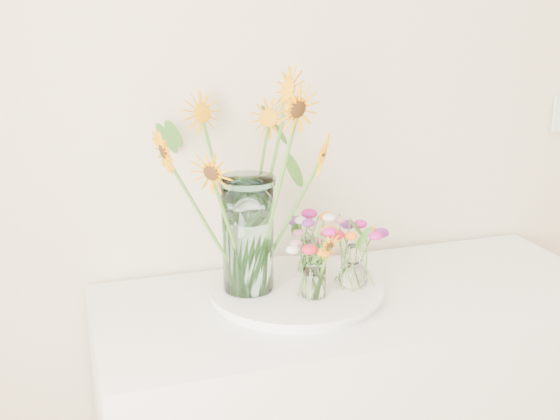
{
  "coord_description": "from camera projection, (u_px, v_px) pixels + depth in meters",
  "views": [
    {
      "loc": [
        -1.15,
        0.36,
        1.65
      ],
      "look_at": [
        -0.61,
        1.99,
        1.14
      ],
      "focal_mm": 45.0,
      "sensor_mm": 36.0,
      "label": 1
    }
  ],
  "objects": [
    {
      "name": "tray",
      "position": [
        296.0,
        293.0,
        1.85
      ],
      "size": [
        0.44,
        0.44,
        0.02
      ],
      "primitive_type": "cylinder",
      "color": "white",
      "rests_on": "counter"
    },
    {
      "name": "mason_jar",
      "position": [
        248.0,
        235.0,
        1.79
      ],
      "size": [
        0.18,
        0.18,
        0.31
      ],
      "primitive_type": "cylinder",
      "rotation": [
        0.0,
        0.0,
        -0.43
      ],
      "color": "#A1D0D2",
      "rests_on": "tray"
    },
    {
      "name": "sunflower_bouquet",
      "position": [
        247.0,
        184.0,
        1.75
      ],
      "size": [
        0.87,
        0.87,
        0.58
      ],
      "primitive_type": null,
      "rotation": [
        0.0,
        0.0,
        -0.43
      ],
      "color": "#FFA005",
      "rests_on": "tray"
    },
    {
      "name": "small_vase_a",
      "position": [
        314.0,
        278.0,
        1.78
      ],
      "size": [
        0.07,
        0.07,
        0.11
      ],
      "primitive_type": "cylinder",
      "rotation": [
        0.0,
        0.0,
        0.15
      ],
      "color": "white",
      "rests_on": "tray"
    },
    {
      "name": "wildflower_posy_a",
      "position": [
        314.0,
        262.0,
        1.76
      ],
      "size": [
        0.18,
        0.18,
        0.2
      ],
      "primitive_type": null,
      "color": "orange",
      "rests_on": "tray"
    },
    {
      "name": "small_vase_b",
      "position": [
        353.0,
        266.0,
        1.84
      ],
      "size": [
        0.09,
        0.09,
        0.12
      ],
      "primitive_type": null,
      "rotation": [
        0.0,
        0.0,
        -0.12
      ],
      "color": "white",
      "rests_on": "tray"
    },
    {
      "name": "wildflower_posy_b",
      "position": [
        354.0,
        250.0,
        1.83
      ],
      "size": [
        0.22,
        0.22,
        0.21
      ],
      "primitive_type": null,
      "color": "orange",
      "rests_on": "tray"
    },
    {
      "name": "small_vase_c",
      "position": [
        310.0,
        256.0,
        1.94
      ],
      "size": [
        0.07,
        0.07,
        0.1
      ],
      "primitive_type": "cylinder",
      "rotation": [
        0.0,
        0.0,
        -0.21
      ],
      "color": "white",
      "rests_on": "tray"
    },
    {
      "name": "wildflower_posy_c",
      "position": [
        311.0,
        241.0,
        1.93
      ],
      "size": [
        0.18,
        0.18,
        0.19
      ],
      "primitive_type": null,
      "color": "orange",
      "rests_on": "tray"
    }
  ]
}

